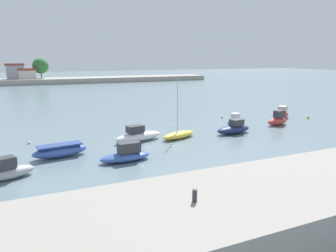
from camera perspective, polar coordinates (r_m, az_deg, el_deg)
The scene contains 16 objects.
ground_plane at distance 21.55m, azimuth 3.61°, elevation -11.30°, with size 400.00×400.00×0.00m, color slate.
seawall_embankment at distance 15.99m, azimuth 15.08°, elevation -15.40°, with size 80.32×6.63×2.60m, color gray.
mooring_bollard at distance 13.67m, azimuth 4.91°, elevation -12.60°, with size 0.21×0.21×0.55m, color #2D2D33.
moored_boat_0 at distance 25.58m, azimuth -27.18°, elevation -7.32°, with size 3.70×2.37×1.68m.
moored_boat_1 at distance 29.37m, azimuth -19.18°, elevation -4.33°, with size 4.90×2.16×1.16m.
moored_boat_2 at distance 26.92m, azimuth -7.67°, elevation -5.23°, with size 4.49×1.85×1.63m.
moored_boat_3 at distance 33.06m, azimuth -5.52°, elevation -1.75°, with size 5.64×2.66×1.74m.
moored_boat_4 at distance 34.17m, azimuth 1.97°, elevation -1.58°, with size 4.70×2.83×6.47m.
moored_boat_5 at distance 37.07m, azimuth 11.99°, elevation -0.46°, with size 4.65×1.97×1.67m.
moored_boat_6 at distance 41.26m, azimuth 12.39°, elevation 0.82°, with size 4.00×2.91×1.71m.
moored_boat_7 at distance 43.37m, azimuth 19.47°, elevation 1.09°, with size 3.67×1.93×1.93m.
moored_boat_8 at distance 48.62m, azimuth 20.16°, elevation 2.07°, with size 4.64×3.89×1.76m.
mooring_buoy_0 at distance 35.06m, azimuth -24.14°, elevation -2.77°, with size 0.30×0.30×0.30m, color white.
mooring_buoy_1 at distance 46.45m, azimuth 9.86°, elevation 1.68°, with size 0.39×0.39×0.39m, color white.
mooring_buoy_2 at distance 49.73m, azimuth 24.32°, elevation 1.47°, with size 0.40×0.40×0.40m, color yellow.
distant_shoreline at distance 116.25m, azimuth -23.66°, elevation 8.11°, with size 111.19×11.15×8.84m.
Camera 1 is at (-9.19, -17.48, 8.63)m, focal length 33.24 mm.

